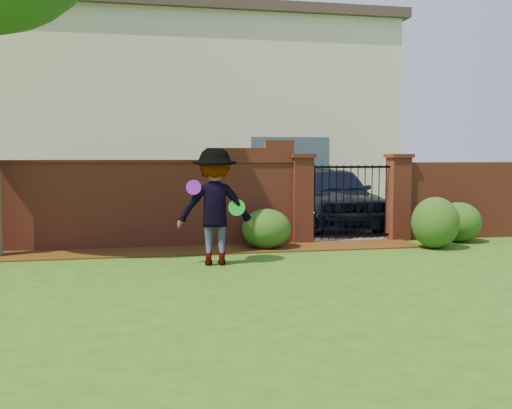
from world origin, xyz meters
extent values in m
cube|color=#2C5515|center=(0.00, 0.00, -0.01)|extent=(80.00, 80.00, 0.01)
cube|color=#38200A|center=(-0.95, 3.34, 0.01)|extent=(11.10, 1.08, 0.03)
cube|color=brown|center=(-2.15, 4.00, 0.85)|extent=(8.70, 0.25, 1.70)
cube|color=brown|center=(1.30, 4.00, 1.85)|extent=(1.80, 0.25, 0.30)
cube|color=brown|center=(1.90, 4.00, 2.08)|extent=(0.60, 0.25, 0.16)
cube|color=brown|center=(-2.15, 4.00, 1.73)|extent=(8.70, 0.31, 0.06)
cube|color=brown|center=(6.60, 4.00, 0.85)|extent=(4.00, 0.25, 1.70)
cube|color=brown|center=(2.40, 4.00, 0.90)|extent=(0.42, 0.42, 1.80)
cube|color=brown|center=(2.40, 4.00, 1.84)|extent=(0.50, 0.50, 0.08)
cube|color=brown|center=(4.60, 4.00, 0.90)|extent=(0.42, 0.42, 1.80)
cube|color=brown|center=(4.60, 4.00, 1.84)|extent=(0.50, 0.50, 0.08)
cylinder|color=black|center=(2.69, 4.00, 0.85)|extent=(0.02, 0.02, 1.60)
cylinder|color=black|center=(2.85, 4.00, 0.85)|extent=(0.02, 0.02, 1.60)
cylinder|color=black|center=(3.01, 4.00, 0.85)|extent=(0.02, 0.02, 1.60)
cylinder|color=black|center=(3.18, 4.00, 0.85)|extent=(0.02, 0.02, 1.60)
cylinder|color=black|center=(3.34, 4.00, 0.85)|extent=(0.02, 0.02, 1.60)
cylinder|color=black|center=(3.50, 4.00, 0.85)|extent=(0.02, 0.02, 1.60)
cylinder|color=black|center=(3.66, 4.00, 0.85)|extent=(0.02, 0.02, 1.60)
cylinder|color=black|center=(3.82, 4.00, 0.85)|extent=(0.02, 0.02, 1.60)
cylinder|color=black|center=(3.99, 4.00, 0.85)|extent=(0.02, 0.02, 1.60)
cylinder|color=black|center=(4.15, 4.00, 0.85)|extent=(0.02, 0.02, 1.60)
cylinder|color=black|center=(4.31, 4.00, 0.85)|extent=(0.02, 0.02, 1.60)
cube|color=black|center=(3.50, 4.00, 0.12)|extent=(1.78, 0.03, 0.05)
cube|color=black|center=(3.50, 4.00, 1.60)|extent=(1.78, 0.03, 0.05)
cube|color=gray|center=(3.50, 8.00, 0.01)|extent=(3.20, 8.00, 0.01)
cube|color=beige|center=(1.00, 12.00, 3.00)|extent=(12.00, 6.00, 6.00)
cube|color=#384C5B|center=(3.50, 9.05, 1.20)|extent=(2.40, 0.12, 2.40)
cube|color=#3F332D|center=(1.00, 12.00, 6.15)|extent=(12.40, 6.40, 0.30)
imported|color=black|center=(3.86, 6.27, 0.81)|extent=(1.98, 4.77, 1.62)
ellipsoid|color=#194715|center=(1.49, 3.33, 0.40)|extent=(0.97, 0.97, 0.80)
ellipsoid|color=#194715|center=(4.79, 2.71, 0.51)|extent=(0.93, 0.93, 1.03)
ellipsoid|color=#194715|center=(5.73, 3.43, 0.43)|extent=(0.96, 0.96, 0.85)
imported|color=gray|center=(0.27, 1.85, 0.98)|extent=(1.35, 0.88, 1.97)
cylinder|color=#6E1BA9|center=(-0.09, 1.75, 1.32)|extent=(0.26, 0.12, 0.25)
cylinder|color=green|center=(0.62, 1.71, 0.98)|extent=(0.28, 0.08, 0.28)
camera|label=1|loc=(-1.02, -7.84, 1.84)|focal=40.95mm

